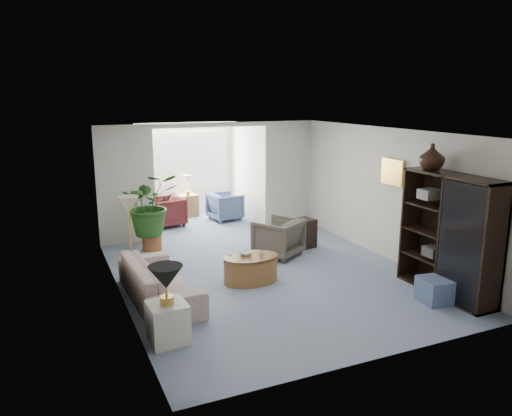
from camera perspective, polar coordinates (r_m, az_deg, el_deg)
name	(u,v)px	position (r m, az deg, el deg)	size (l,w,h in m)	color
floor	(270,276)	(8.65, 1.62, -7.94)	(6.00, 6.00, 0.00)	#8999B5
sunroom_floor	(199,222)	(12.30, -6.60, -1.63)	(2.60, 2.60, 0.00)	#8999B5
back_pier_left	(126,186)	(10.57, -14.85, 2.54)	(1.20, 0.12, 2.50)	silver
back_pier_right	(288,174)	(11.76, 3.76, 3.97)	(1.20, 0.12, 2.50)	silver
back_header	(212,125)	(10.88, -5.18, 9.57)	(2.60, 0.12, 0.10)	silver
window_pane	(186,161)	(13.06, -8.18, 5.43)	(2.20, 0.02, 1.50)	white
window_blinds	(186,161)	(13.03, -8.14, 5.42)	(2.20, 0.02, 1.50)	white
framed_picture	(393,172)	(9.43, 15.63, 4.04)	(0.04, 0.50, 0.40)	#B9AE94
sofa	(159,281)	(7.75, -11.18, -8.29)	(2.12, 0.83, 0.62)	beige
end_table	(168,323)	(6.52, -10.20, -12.95)	(0.47, 0.47, 0.52)	silver
table_lamp	(166,277)	(6.28, -10.42, -7.93)	(0.44, 0.44, 0.30)	black
floor_lamp	(129,204)	(8.74, -14.57, 0.42)	(0.36, 0.36, 0.28)	beige
coffee_table	(251,269)	(8.35, -0.60, -7.07)	(0.95, 0.95, 0.45)	olive
coffee_bowl	(246,253)	(8.34, -1.19, -5.26)	(0.24, 0.24, 0.06)	silver
coffee_cup	(261,254)	(8.23, 0.63, -5.39)	(0.09, 0.09, 0.09)	beige
wingback_chair	(278,238)	(9.61, 2.58, -3.46)	(0.79, 0.81, 0.74)	#5B5447
side_table_dark	(302,233)	(10.20, 5.36, -2.95)	(0.50, 0.40, 0.60)	black
entertainment_cabinet	(449,235)	(8.21, 21.50, -2.97)	(0.46, 1.73, 1.92)	black
cabinet_urn	(432,157)	(8.34, 19.74, 5.62)	(0.40, 0.40, 0.42)	black
ottoman	(436,290)	(8.07, 20.18, -8.94)	(0.47, 0.47, 0.37)	slate
plant_pot	(152,242)	(10.25, -11.98, -3.90)	(0.40, 0.40, 0.32)	#98552C
house_plant	(150,204)	(10.06, -12.19, 0.44)	(1.14, 0.99, 1.27)	#234F1B
sunroom_chair_blue	(225,206)	(12.41, -3.59, 0.18)	(0.73, 0.75, 0.69)	slate
sunroom_chair_maroon	(167,212)	(11.99, -10.33, -0.42)	(0.75, 0.77, 0.70)	maroon
sunroom_table	(188,205)	(12.89, -7.87, 0.29)	(0.46, 0.36, 0.56)	olive
shelf_clutter	(441,225)	(8.24, 20.63, -1.91)	(0.30, 0.93, 1.06)	#605E5A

